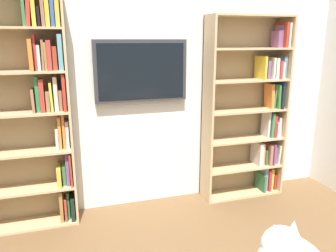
{
  "coord_description": "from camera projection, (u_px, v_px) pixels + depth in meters",
  "views": [
    {
      "loc": [
        0.72,
        1.08,
        1.72
      ],
      "look_at": [
        0.07,
        -1.03,
        1.15
      ],
      "focal_mm": 35.63,
      "sensor_mm": 36.0,
      "label": 1
    }
  ],
  "objects": [
    {
      "name": "wall_back",
      "position": [
        139.0,
        78.0,
        3.36
      ],
      "size": [
        4.52,
        0.06,
        2.7
      ],
      "primitive_type": "cube",
      "color": "silver",
      "rests_on": "ground"
    },
    {
      "name": "bookshelf_left",
      "position": [
        253.0,
        112.0,
        3.66
      ],
      "size": [
        0.91,
        0.28,
        1.96
      ],
      "color": "tan",
      "rests_on": "ground"
    },
    {
      "name": "bookshelf_right",
      "position": [
        32.0,
        105.0,
        2.96
      ],
      "size": [
        0.85,
        0.28,
        2.19
      ],
      "color": "tan",
      "rests_on": "ground"
    },
    {
      "name": "wall_mounted_tv",
      "position": [
        141.0,
        71.0,
        3.26
      ],
      "size": [
        0.92,
        0.07,
        0.6
      ],
      "color": "#333338"
    }
  ]
}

